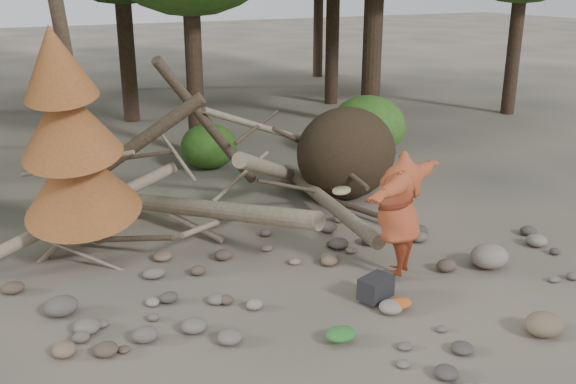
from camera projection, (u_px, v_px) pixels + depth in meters
name	position (u px, v px, depth m)	size (l,w,h in m)	color
ground	(352.00, 311.00, 9.23)	(120.00, 120.00, 0.00)	#514C44
deadfall_pile	(324.00, 159.00, 13.37)	(8.55, 5.24, 3.30)	#332619
dead_conifer	(71.00, 142.00, 10.02)	(2.06, 2.16, 4.35)	#4C3F30
bush_mid	(209.00, 146.00, 15.96)	(1.40, 1.40, 1.12)	#305F1B
bush_right	(368.00, 126.00, 17.05)	(2.00, 2.00, 1.60)	#3B7123
frisbee_thrower	(399.00, 213.00, 9.95)	(2.83, 1.78, 2.01)	#A74425
backpack	(376.00, 291.00, 9.45)	(0.49, 0.33, 0.33)	black
cloth_green	(341.00, 337.00, 8.40)	(0.42, 0.35, 0.16)	#2C6E2C
cloth_orange	(400.00, 306.00, 9.23)	(0.35, 0.29, 0.13)	#B9531F
boulder_front_right	(544.00, 324.00, 8.57)	(0.52, 0.47, 0.31)	brown
boulder_mid_right	(489.00, 256.00, 10.56)	(0.64, 0.58, 0.39)	gray
boulder_mid_left	(61.00, 306.00, 9.07)	(0.47, 0.42, 0.28)	#58514A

